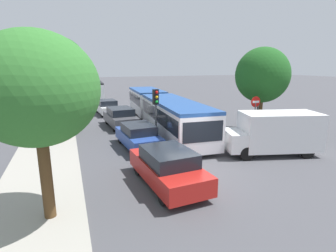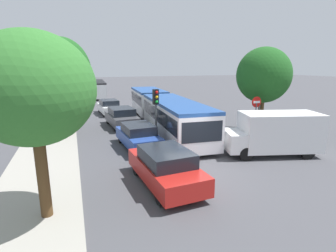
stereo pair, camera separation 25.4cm
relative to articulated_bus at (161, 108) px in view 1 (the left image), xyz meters
The scene contains 15 objects.
ground_plane 9.76m from the articulated_bus, 99.10° to the right, with size 200.00×200.00×0.00m, color #47474C.
kerb_strip_left 10.46m from the articulated_bus, 142.01° to the left, with size 3.20×41.83×0.14m, color #9E998E.
articulated_bus is the anchor object (origin of this frame).
city_bus_rear 22.52m from the articulated_bus, 98.01° to the left, with size 3.04×11.16×2.38m.
queued_car_red 10.75m from the articulated_bus, 107.86° to the right, with size 2.14×4.51×1.53m.
queued_car_blue 5.94m from the articulated_bus, 122.28° to the right, with size 2.01×4.23×1.44m.
queued_car_graphite 3.27m from the articulated_bus, 165.92° to the left, with size 2.14×4.51×1.53m.
queued_car_white 7.52m from the articulated_bus, 116.10° to the left, with size 2.01×4.23×1.44m.
white_van 9.40m from the articulated_bus, 68.00° to the right, with size 5.34×3.22×2.31m.
traffic_light 5.26m from the articulated_bus, 112.46° to the right, with size 0.35×0.38×3.40m.
no_entry_sign 7.35m from the articulated_bus, 51.96° to the right, with size 0.70×0.08×2.82m.
direction_sign_post 7.45m from the articulated_bus, 37.63° to the right, with size 0.14×1.40×3.60m.
tree_left_near 13.88m from the articulated_bus, 124.20° to the right, with size 3.55×3.55×5.79m.
tree_left_mid 7.72m from the articulated_bus, behind, with size 3.83×3.83×6.61m.
tree_right_near 7.94m from the articulated_bus, 35.90° to the right, with size 3.74×3.74×6.03m.
Camera 1 is at (-5.30, -9.98, 4.80)m, focal length 28.00 mm.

